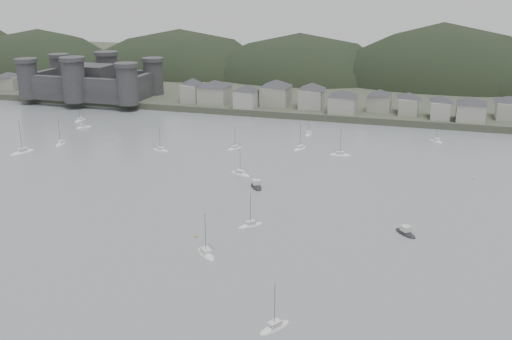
% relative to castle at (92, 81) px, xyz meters
% --- Properties ---
extents(ground, '(900.00, 900.00, 0.00)m').
position_rel_castle_xyz_m(ground, '(120.00, -179.80, -10.96)').
color(ground, slate).
rests_on(ground, ground).
extents(far_shore_land, '(900.00, 250.00, 3.00)m').
position_rel_castle_xyz_m(far_shore_land, '(120.00, 115.20, -9.46)').
color(far_shore_land, '#383D2D').
rests_on(far_shore_land, ground).
extents(forested_ridge, '(851.55, 103.94, 102.57)m').
position_rel_castle_xyz_m(forested_ridge, '(124.83, 89.60, -22.25)').
color(forested_ridge, black).
rests_on(forested_ridge, ground).
extents(castle, '(66.00, 43.00, 20.00)m').
position_rel_castle_xyz_m(castle, '(0.00, 0.00, 0.00)').
color(castle, '#2E2E31').
rests_on(castle, far_shore_land).
extents(waterfront_town, '(451.48, 28.46, 12.92)m').
position_rel_castle_xyz_m(waterfront_town, '(170.59, 3.54, -2.30)').
color(waterfront_town, '#99988C').
rests_on(waterfront_town, far_shore_land).
extents(sailboat_lead, '(2.79, 7.88, 10.67)m').
position_rel_castle_xyz_m(sailboat_lead, '(17.34, -39.87, -10.79)').
color(sailboat_lead, silver).
rests_on(sailboat_lead, ground).
extents(moored_fleet, '(266.24, 165.91, 13.26)m').
position_rel_castle_xyz_m(moored_fleet, '(107.06, -107.20, -10.79)').
color(moored_fleet, silver).
rests_on(moored_fleet, ground).
extents(motor_launch_near, '(6.83, 7.13, 3.75)m').
position_rel_castle_xyz_m(motor_launch_near, '(166.28, -126.79, -10.67)').
color(motor_launch_near, black).
rests_on(motor_launch_near, ground).
extents(motor_launch_far, '(6.57, 8.58, 3.95)m').
position_rel_castle_xyz_m(motor_launch_far, '(119.62, -103.30, -10.68)').
color(motor_launch_far, black).
rests_on(motor_launch_far, ground).
extents(mooring_buoys, '(158.26, 115.37, 0.70)m').
position_rel_castle_xyz_m(mooring_buoys, '(143.02, -115.67, -10.81)').
color(mooring_buoys, '#C78842').
rests_on(mooring_buoys, ground).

